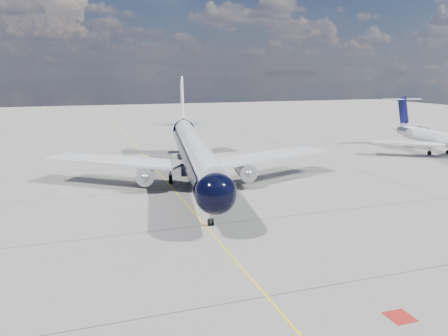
{
  "coord_description": "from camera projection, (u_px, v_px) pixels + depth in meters",
  "views": [
    {
      "loc": [
        -11.47,
        -29.76,
        14.81
      ],
      "look_at": [
        4.59,
        17.61,
        4.0
      ],
      "focal_mm": 35.0,
      "sensor_mm": 36.0,
      "label": 1
    }
  ],
  "objects": [
    {
      "name": "taxiway_centerline",
      "position": [
        173.0,
        189.0,
        57.42
      ],
      "size": [
        0.16,
        160.0,
        0.01
      ],
      "primitive_type": "cube",
      "color": "yellow",
      "rests_on": "ground"
    },
    {
      "name": "ground",
      "position": [
        166.0,
        180.0,
        62.05
      ],
      "size": [
        320.0,
        320.0,
        0.0
      ],
      "primitive_type": "plane",
      "color": "gray",
      "rests_on": "ground"
    },
    {
      "name": "red_marking",
      "position": [
        400.0,
        317.0,
        27.16
      ],
      "size": [
        1.6,
        1.6,
        0.01
      ],
      "primitive_type": "cube",
      "color": "maroon",
      "rests_on": "ground"
    },
    {
      "name": "main_airliner",
      "position": [
        194.0,
        150.0,
        60.17
      ],
      "size": [
        40.4,
        49.66,
        14.4
      ],
      "rotation": [
        0.0,
        0.0,
        -0.17
      ],
      "color": "black",
      "rests_on": "ground"
    },
    {
      "name": "regional_jet",
      "position": [
        437.0,
        137.0,
        81.78
      ],
      "size": [
        26.32,
        30.4,
        10.29
      ],
      "rotation": [
        0.0,
        0.0,
        -0.11
      ],
      "color": "silver",
      "rests_on": "ground"
    }
  ]
}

